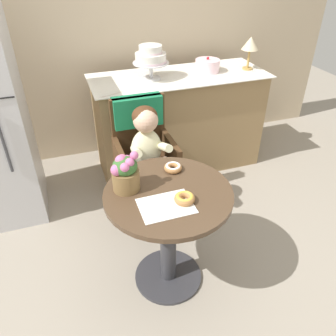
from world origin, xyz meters
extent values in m
plane|color=gray|center=(0.00, 0.00, 0.00)|extent=(8.00, 8.00, 0.00)
cube|color=#C1AD8E|center=(0.00, 1.85, 1.35)|extent=(4.80, 0.10, 2.70)
cylinder|color=#4C3826|center=(0.00, 0.00, 0.70)|extent=(0.72, 0.72, 0.03)
cylinder|color=#333338|center=(0.00, 0.00, 0.34)|extent=(0.10, 0.10, 0.69)
cylinder|color=#333338|center=(0.00, 0.00, 0.01)|extent=(0.44, 0.44, 0.02)
cube|color=#472D19|center=(0.04, 0.63, 0.47)|extent=(0.42, 0.42, 0.04)
cube|color=#472D19|center=(0.04, 0.82, 0.72)|extent=(0.40, 0.04, 0.46)
cube|color=#472D19|center=(-0.15, 0.63, 0.58)|extent=(0.04, 0.38, 0.18)
cube|color=#472D19|center=(0.23, 0.63, 0.58)|extent=(0.04, 0.38, 0.18)
cube|color=#197247|center=(0.04, 0.82, 0.84)|extent=(0.36, 0.11, 0.22)
cylinder|color=#472D19|center=(-0.14, 0.45, 0.23)|extent=(0.03, 0.03, 0.45)
cylinder|color=#472D19|center=(0.22, 0.45, 0.23)|extent=(0.03, 0.03, 0.45)
cylinder|color=#472D19|center=(-0.14, 0.81, 0.23)|extent=(0.03, 0.03, 0.45)
cylinder|color=#472D19|center=(0.22, 0.81, 0.23)|extent=(0.03, 0.03, 0.45)
ellipsoid|color=beige|center=(0.04, 0.61, 0.64)|extent=(0.22, 0.16, 0.30)
sphere|color=#E0B293|center=(0.04, 0.60, 0.87)|extent=(0.17, 0.17, 0.17)
ellipsoid|color=#4C2D19|center=(0.04, 0.62, 0.89)|extent=(0.17, 0.17, 0.14)
cylinder|color=beige|center=(-0.05, 0.52, 0.69)|extent=(0.08, 0.23, 0.13)
sphere|color=#E0B293|center=(-0.04, 0.44, 0.62)|extent=(0.06, 0.06, 0.06)
cylinder|color=beige|center=(0.14, 0.52, 0.69)|extent=(0.08, 0.23, 0.13)
sphere|color=#E0B293|center=(0.13, 0.44, 0.62)|extent=(0.06, 0.06, 0.06)
cylinder|color=#3F4760|center=(-0.01, 0.53, 0.53)|extent=(0.09, 0.22, 0.09)
cylinder|color=#3F4760|center=(-0.01, 0.42, 0.36)|extent=(0.08, 0.08, 0.26)
cylinder|color=#3F4760|center=(0.10, 0.53, 0.53)|extent=(0.09, 0.22, 0.09)
cylinder|color=#3F4760|center=(0.10, 0.42, 0.36)|extent=(0.08, 0.08, 0.26)
cube|color=white|center=(-0.05, -0.11, 0.72)|extent=(0.28, 0.21, 0.00)
torus|color=#AD7542|center=(0.09, 0.19, 0.74)|extent=(0.11, 0.11, 0.04)
torus|color=white|center=(0.09, 0.19, 0.75)|extent=(0.09, 0.09, 0.02)
torus|color=#AD7542|center=(0.05, -0.11, 0.74)|extent=(0.11, 0.11, 0.04)
torus|color=gold|center=(0.05, -0.11, 0.75)|extent=(0.10, 0.10, 0.02)
cylinder|color=brown|center=(-0.21, 0.10, 0.78)|extent=(0.15, 0.15, 0.12)
ellipsoid|color=#38662D|center=(-0.21, 0.10, 0.87)|extent=(0.14, 0.14, 0.10)
sphere|color=#CC6699|center=(-0.16, 0.09, 0.93)|extent=(0.05, 0.05, 0.05)
sphere|color=#CC6699|center=(-0.19, 0.14, 0.88)|extent=(0.06, 0.06, 0.06)
sphere|color=#CC6699|center=(-0.22, 0.13, 0.89)|extent=(0.06, 0.06, 0.06)
sphere|color=#CC6699|center=(-0.23, 0.11, 0.90)|extent=(0.06, 0.06, 0.06)
sphere|color=#CC6699|center=(-0.26, 0.08, 0.87)|extent=(0.06, 0.06, 0.06)
sphere|color=#CC6699|center=(-0.22, 0.05, 0.89)|extent=(0.05, 0.05, 0.05)
sphere|color=#CC6699|center=(-0.19, 0.07, 0.91)|extent=(0.05, 0.05, 0.05)
cube|color=#93754C|center=(0.55, 1.30, 0.45)|extent=(1.50, 0.56, 0.90)
cube|color=white|center=(0.55, 1.30, 0.90)|extent=(1.56, 0.62, 0.01)
cylinder|color=silver|center=(0.29, 1.30, 0.91)|extent=(0.16, 0.16, 0.01)
cylinder|color=silver|center=(0.29, 1.30, 0.97)|extent=(0.03, 0.03, 0.12)
cylinder|color=silver|center=(0.29, 1.30, 1.03)|extent=(0.30, 0.30, 0.01)
cylinder|color=white|center=(0.29, 1.30, 1.08)|extent=(0.26, 0.25, 0.08)
cylinder|color=silver|center=(0.29, 1.30, 1.05)|extent=(0.26, 0.26, 0.01)
cylinder|color=white|center=(0.29, 1.30, 1.14)|extent=(0.19, 0.19, 0.06)
cylinder|color=silver|center=(0.29, 1.30, 1.12)|extent=(0.19, 0.19, 0.01)
cylinder|color=silver|center=(0.82, 1.32, 0.95)|extent=(0.22, 0.22, 0.11)
sphere|color=red|center=(0.82, 1.32, 1.02)|extent=(0.02, 0.02, 0.02)
cylinder|color=#B28C47|center=(1.19, 1.26, 0.91)|extent=(0.09, 0.09, 0.01)
cylinder|color=#B28C47|center=(1.19, 1.26, 0.99)|extent=(0.02, 0.02, 0.16)
cone|color=beige|center=(1.19, 1.26, 1.13)|extent=(0.15, 0.15, 0.11)
cylinder|color=#3F3F44|center=(-0.87, 0.79, 0.77)|extent=(0.02, 0.02, 0.45)
camera|label=1|loc=(-0.47, -1.38, 1.86)|focal=35.83mm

